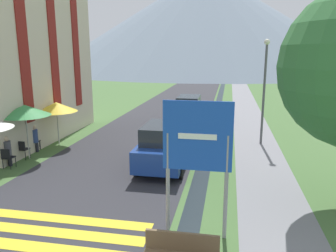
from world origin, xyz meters
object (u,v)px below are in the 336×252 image
cafe_umbrella_middle_green (25,110)px  streetlamp (264,83)px  hotel_building (4,16)px  parked_car_far (189,109)px  cafe_chair_far_right (34,140)px  person_seated_far (34,137)px  parked_car_near (164,146)px  cafe_chair_near_right (7,157)px  cafe_chair_far_left (33,141)px  person_seated_near (7,150)px  cafe_chair_middle (22,148)px  cafe_umbrella_rear_yellow (56,107)px  road_sign (197,150)px

cafe_umbrella_middle_green → streetlamp: 11.31m
hotel_building → parked_car_far: hotel_building is taller
cafe_chair_far_right → person_seated_far: person_seated_far is taller
parked_car_near → cafe_chair_near_right: 6.37m
cafe_chair_far_left → streetlamp: bearing=33.0°
parked_car_far → cafe_umbrella_middle_green: bearing=-124.4°
cafe_umbrella_middle_green → person_seated_near: size_ratio=1.90×
person_seated_near → cafe_chair_middle: bearing=84.1°
cafe_chair_middle → streetlamp: size_ratio=0.16×
hotel_building → person_seated_near: bearing=-58.8°
parked_car_far → cafe_chair_middle: (-6.26, -9.02, -0.40)m
parked_car_near → cafe_umbrella_middle_green: 6.26m
cafe_chair_far_right → cafe_umbrella_rear_yellow: cafe_umbrella_rear_yellow is taller
cafe_chair_far_left → cafe_umbrella_middle_green: size_ratio=0.35×
cafe_chair_far_left → parked_car_near: bearing=7.1°
cafe_chair_middle → cafe_umbrella_rear_yellow: 2.87m
cafe_chair_near_right → streetlamp: bearing=10.5°
hotel_building → cafe_umbrella_middle_green: bearing=-48.5°
parked_car_far → cafe_umbrella_rear_yellow: (-5.87, -6.58, 1.05)m
cafe_chair_far_right → person_seated_far: (0.14, -0.12, 0.20)m
cafe_chair_near_right → cafe_chair_middle: bearing=77.0°
hotel_building → streetlamp: hotel_building is taller
road_sign → person_seated_far: road_sign is taller
road_sign → cafe_chair_far_right: 10.48m
road_sign → parked_car_near: (-1.80, 4.95, -1.39)m
cafe_chair_far_left → cafe_chair_far_right: same height
parked_car_near → streetlamp: streetlamp is taller
road_sign → parked_car_far: road_sign is taller
hotel_building → cafe_chair_middle: 7.36m
person_seated_far → streetlamp: bearing=17.8°
cafe_umbrella_middle_green → person_seated_far: (-0.32, 0.99, -1.47)m
person_seated_far → hotel_building: bearing=138.6°
cafe_chair_middle → cafe_chair_far_right: (-0.27, 1.28, 0.00)m
person_seated_near → streetlamp: size_ratio=0.24×
cafe_chair_far_right → hotel_building: bearing=134.1°
cafe_chair_far_left → cafe_umbrella_middle_green: (0.46, -1.05, 1.67)m
person_seated_far → cafe_chair_middle: bearing=-83.6°
streetlamp → road_sign: bearing=-104.6°
person_seated_far → road_sign: bearing=-35.5°
cafe_chair_middle → cafe_chair_far_left: bearing=116.9°
parked_car_far → cafe_umbrella_rear_yellow: cafe_umbrella_rear_yellow is taller
parked_car_near → cafe_umbrella_middle_green: size_ratio=1.64×
parked_car_near → cafe_chair_far_right: (-6.59, 1.06, -0.40)m
cafe_chair_far_left → cafe_umbrella_middle_green: 2.02m
streetlamp → cafe_umbrella_rear_yellow: bearing=-168.1°
person_seated_near → person_seated_far: bearing=91.1°
parked_car_near → person_seated_far: (-6.45, 0.93, -0.20)m
cafe_chair_far_left → cafe_chair_near_right: size_ratio=1.00×
cafe_chair_far_right → cafe_umbrella_rear_yellow: (0.65, 1.17, 1.45)m
hotel_building → cafe_umbrella_middle_green: hotel_building is taller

